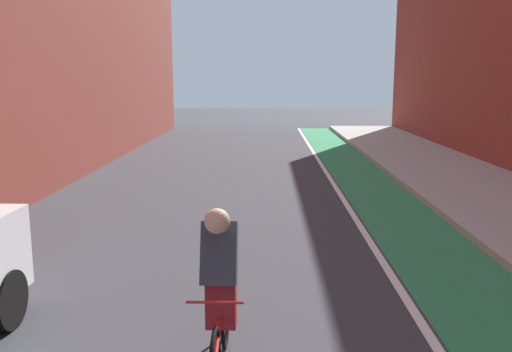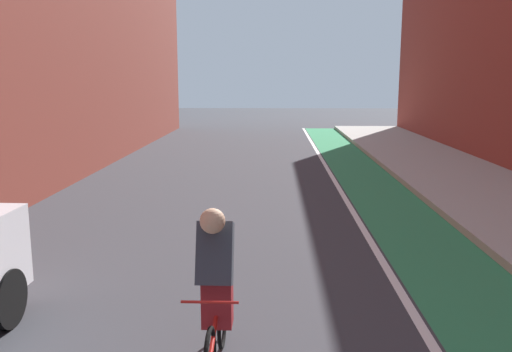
{
  "view_description": "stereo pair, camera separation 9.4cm",
  "coord_description": "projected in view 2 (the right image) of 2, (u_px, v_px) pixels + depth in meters",
  "views": [
    {
      "loc": [
        0.68,
        5.5,
        2.71
      ],
      "look_at": [
        0.53,
        13.29,
        1.31
      ],
      "focal_mm": 38.1,
      "sensor_mm": 36.0,
      "label": 1
    },
    {
      "loc": [
        0.78,
        5.51,
        2.71
      ],
      "look_at": [
        0.53,
        13.29,
        1.31
      ],
      "focal_mm": 38.1,
      "sensor_mm": 36.0,
      "label": 2
    }
  ],
  "objects": [
    {
      "name": "cyclist_trailing",
      "position": [
        216.0,
        291.0,
        4.94
      ],
      "size": [
        0.48,
        1.74,
        1.63
      ],
      "color": "black",
      "rests_on": "ground"
    },
    {
      "name": "bike_lane_paint",
      "position": [
        394.0,
        209.0,
        11.42
      ],
      "size": [
        1.6,
        37.41,
        0.0
      ],
      "primitive_type": "cube",
      "color": "#2D8451",
      "rests_on": "ground"
    },
    {
      "name": "ground_plane",
      "position": [
        229.0,
        235.0,
        9.56
      ],
      "size": [
        82.31,
        82.31,
        0.0
      ],
      "primitive_type": "plane",
      "color": "#38383D"
    },
    {
      "name": "lane_divider_stripe",
      "position": [
        351.0,
        209.0,
        11.45
      ],
      "size": [
        0.12,
        37.41,
        0.0
      ],
      "primitive_type": "cube",
      "color": "white",
      "rests_on": "ground"
    }
  ]
}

